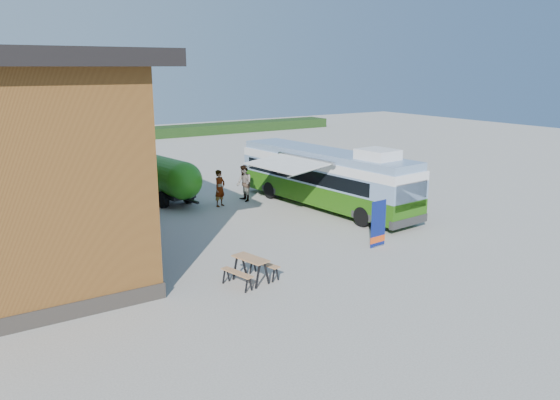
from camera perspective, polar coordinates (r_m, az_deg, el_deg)
ground at (r=20.61m, az=5.16°, el=-6.14°), size 100.00×100.00×0.00m
hedge at (r=57.21m, az=-12.28°, el=6.94°), size 40.00×3.00×1.00m
bus at (r=27.62m, az=4.79°, el=2.49°), size 3.32×11.18×3.38m
awning at (r=25.89m, az=1.00°, el=3.69°), size 2.80×4.13×0.50m
banner at (r=22.00m, az=10.22°, el=-2.89°), size 0.82×0.23×1.89m
picnic_table at (r=18.22m, az=-3.09°, el=-6.69°), size 1.75×1.62×0.85m
person_a at (r=28.05m, az=-6.30°, el=1.23°), size 0.82×0.69×1.89m
person_b at (r=29.02m, az=-3.77°, el=1.75°), size 0.82×1.01×1.94m
slurry_tanker at (r=29.55m, az=-12.21°, el=2.50°), size 2.53×6.46×2.40m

